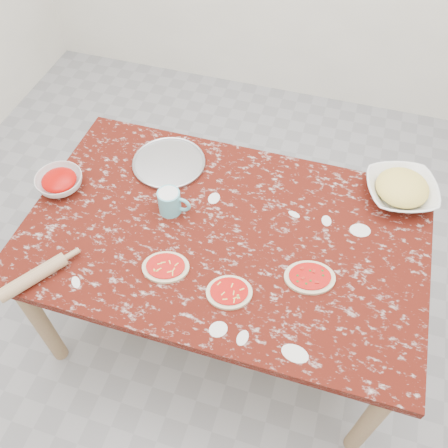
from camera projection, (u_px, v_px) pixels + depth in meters
ground at (224, 318)px, 2.50m from camera, size 4.00×4.00×0.00m
worktable at (224, 244)px, 1.98m from camera, size 1.60×1.00×0.75m
pizza_tray at (169, 163)px, 2.14m from camera, size 0.41×0.41×0.01m
sauce_bowl at (60, 182)px, 2.04m from camera, size 0.26×0.26×0.06m
cheese_bowl at (401, 191)px, 2.00m from camera, size 0.36×0.36×0.07m
flour_mug at (170, 202)px, 1.94m from camera, size 0.14×0.09×0.11m
pizza_left at (166, 267)px, 1.80m from camera, size 0.21×0.18×0.02m
pizza_mid at (229, 292)px, 1.73m from camera, size 0.20×0.18×0.02m
pizza_right at (310, 277)px, 1.77m from camera, size 0.22×0.19×0.02m
rolling_pin at (33, 277)px, 1.75m from camera, size 0.19×0.25×0.05m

